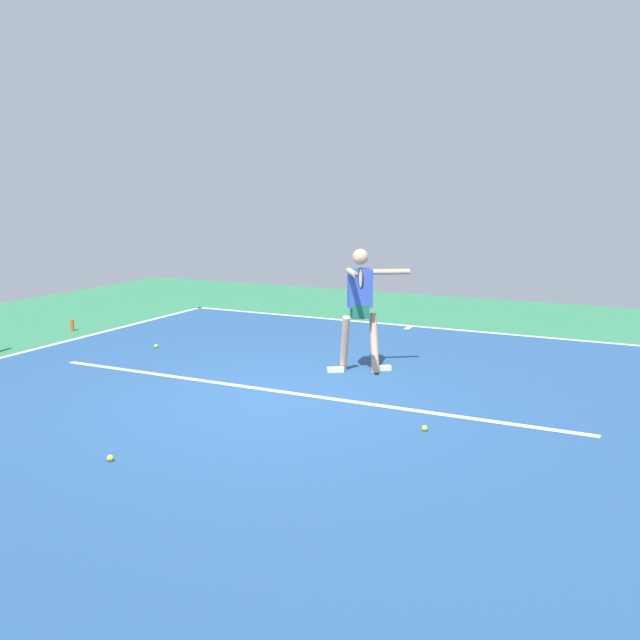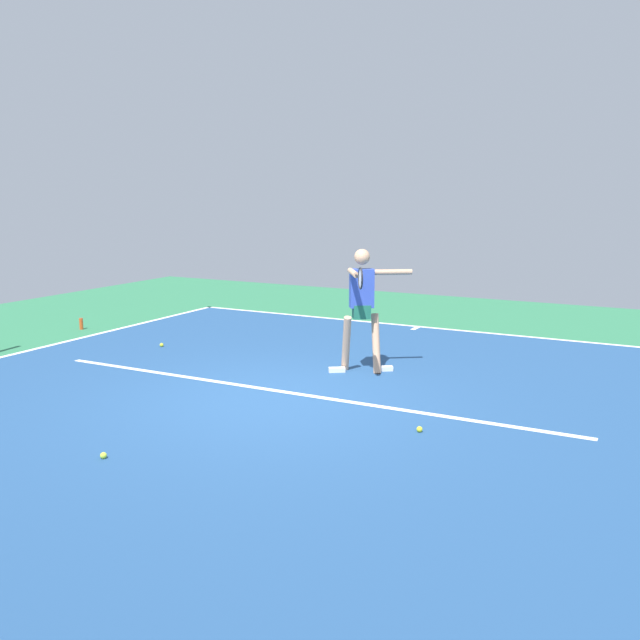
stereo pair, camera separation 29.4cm
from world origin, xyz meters
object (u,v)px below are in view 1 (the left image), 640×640
at_px(tennis_ball_near_service_line, 425,428).
at_px(water_bottle, 72,325).
at_px(tennis_player, 361,302).
at_px(tennis_ball_centre_court, 156,346).
at_px(tennis_ball_far_corner, 110,458).

distance_m(tennis_ball_near_service_line, water_bottle, 8.09).
bearing_deg(tennis_player, tennis_ball_near_service_line, 94.65).
height_order(tennis_player, tennis_ball_centre_court, tennis_player).
xyz_separation_m(tennis_ball_near_service_line, tennis_ball_centre_court, (5.33, -2.02, 0.00)).
bearing_deg(tennis_ball_far_corner, tennis_player, -101.89).
distance_m(tennis_ball_far_corner, water_bottle, 6.98).
height_order(tennis_ball_centre_court, water_bottle, water_bottle).
height_order(tennis_ball_far_corner, tennis_ball_centre_court, same).
relative_size(tennis_player, water_bottle, 8.24).
distance_m(tennis_ball_centre_court, water_bottle, 2.42).
distance_m(tennis_ball_near_service_line, tennis_ball_far_corner, 3.32).
bearing_deg(tennis_ball_centre_court, water_bottle, -11.42).
xyz_separation_m(tennis_player, tennis_ball_centre_court, (3.71, 0.04, -1.01)).
bearing_deg(tennis_ball_centre_court, tennis_ball_near_service_line, 159.26).
xyz_separation_m(tennis_ball_far_corner, water_bottle, (5.18, -4.67, 0.08)).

